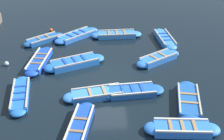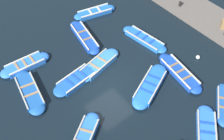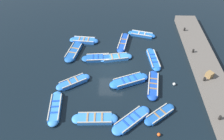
{
  "view_description": "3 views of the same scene",
  "coord_description": "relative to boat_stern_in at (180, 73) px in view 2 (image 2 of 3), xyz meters",
  "views": [
    {
      "loc": [
        0.42,
        14.79,
        8.99
      ],
      "look_at": [
        -0.43,
        -0.53,
        0.3
      ],
      "focal_mm": 50.0,
      "sensor_mm": 36.0,
      "label": 1
    },
    {
      "loc": [
        -7.38,
        -9.16,
        14.76
      ],
      "look_at": [
        0.78,
        0.7,
        0.21
      ],
      "focal_mm": 50.0,
      "sensor_mm": 36.0,
      "label": 2
    },
    {
      "loc": [
        0.55,
        -15.73,
        14.5
      ],
      "look_at": [
        0.15,
        -0.39,
        0.28
      ],
      "focal_mm": 35.0,
      "sensor_mm": 36.0,
      "label": 3
    }
  ],
  "objects": [
    {
      "name": "boat_drifting",
      "position": [
        -0.42,
        8.11,
        -0.01
      ],
      "size": [
        3.3,
        1.5,
        0.38
      ],
      "color": "blue",
      "rests_on": "ground"
    },
    {
      "name": "boat_stern_in",
      "position": [
        0.0,
        0.0,
        0.0
      ],
      "size": [
        1.35,
        3.8,
        0.4
      ],
      "color": "#1947B7",
      "rests_on": "ground"
    },
    {
      "name": "boat_broadside",
      "position": [
        -7.91,
        4.64,
        -0.0
      ],
      "size": [
        1.65,
        3.74,
        0.39
      ],
      "color": "#1E59AD",
      "rests_on": "ground"
    },
    {
      "name": "boat_end_of_row",
      "position": [
        -5.26,
        3.63,
        -0.01
      ],
      "size": [
        3.4,
        1.25,
        0.37
      ],
      "color": "#1E59AD",
      "rests_on": "ground"
    },
    {
      "name": "boat_outer_right",
      "position": [
        -2.63,
        6.38,
        0.01
      ],
      "size": [
        1.44,
        3.8,
        0.41
      ],
      "color": "#1947B7",
      "rests_on": "ground"
    },
    {
      "name": "boat_centre",
      "position": [
        -2.16,
        0.43,
        0.02
      ],
      "size": [
        3.84,
        2.33,
        0.44
      ],
      "color": "blue",
      "rests_on": "ground"
    },
    {
      "name": "ground_plane",
      "position": [
        -3.9,
        2.13,
        -0.17
      ],
      "size": [
        120.0,
        120.0,
        0.0
      ],
      "primitive_type": "plane",
      "color": "black"
    },
    {
      "name": "quay_wall",
      "position": [
        5.32,
        2.13,
        0.19
      ],
      "size": [
        2.48,
        19.15,
        0.73
      ],
      "color": "#605951",
      "rests_on": "ground"
    },
    {
      "name": "bollard_mid_south",
      "position": [
        4.43,
        4.15,
        0.73
      ],
      "size": [
        0.2,
        0.2,
        0.35
      ],
      "primitive_type": "cylinder",
      "color": "black",
      "rests_on": "quay_wall"
    },
    {
      "name": "boat_far_corner",
      "position": [
        -2.1,
        -3.8,
        -0.01
      ],
      "size": [
        3.38,
        3.14,
        0.37
      ],
      "color": "blue",
      "rests_on": "ground"
    },
    {
      "name": "boat_near_quay",
      "position": [
        0.17,
        -3.21,
        -0.01
      ],
      "size": [
        2.87,
        2.47,
        0.37
      ],
      "color": "#1E59AD",
      "rests_on": "ground"
    },
    {
      "name": "boat_inner_gap",
      "position": [
        0.43,
        3.63,
        -0.02
      ],
      "size": [
        1.2,
        3.68,
        0.35
      ],
      "color": "blue",
      "rests_on": "ground"
    },
    {
      "name": "buoy_orange_near",
      "position": [
        1.93,
        0.17,
        -0.03
      ],
      "size": [
        0.27,
        0.27,
        0.27
      ],
      "primitive_type": "sphere",
      "color": "silver",
      "rests_on": "ground"
    },
    {
      "name": "boat_mid_row",
      "position": [
        -3.45,
        3.76,
        -0.01
      ],
      "size": [
        3.58,
        1.52,
        0.37
      ],
      "color": "#3884E0",
      "rests_on": "ground"
    },
    {
      "name": "boat_outer_left",
      "position": [
        -7.25,
        0.13,
        0.01
      ],
      "size": [
        3.18,
        2.44,
        0.42
      ],
      "color": "blue",
      "rests_on": "ground"
    },
    {
      "name": "boat_alongside",
      "position": [
        -7.06,
        6.69,
        0.01
      ],
      "size": [
        3.34,
        1.12,
        0.42
      ],
      "color": "blue",
      "rests_on": "ground"
    }
  ]
}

